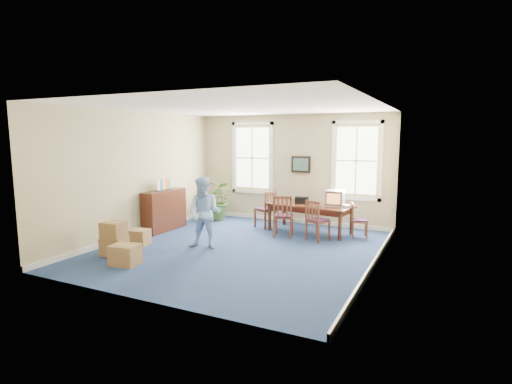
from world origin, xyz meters
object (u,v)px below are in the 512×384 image
at_px(credenza, 164,210).
at_px(cardboard_boxes, 124,238).
at_px(chair_near_left, 283,216).
at_px(conference_table, 310,218).
at_px(crt_tv, 335,198).
at_px(man, 205,213).
at_px(potted_plant, 217,200).

distance_m(credenza, cardboard_boxes, 2.37).
bearing_deg(credenza, chair_near_left, 14.34).
bearing_deg(conference_table, crt_tv, 12.00).
bearing_deg(man, conference_table, 45.69).
xyz_separation_m(crt_tv, man, (-2.33, -2.62, -0.14)).
bearing_deg(chair_near_left, cardboard_boxes, 35.34).
xyz_separation_m(crt_tv, cardboard_boxes, (-3.62, -3.83, -0.58)).
xyz_separation_m(crt_tv, potted_plant, (-3.73, 0.23, -0.36)).
xyz_separation_m(credenza, cardboard_boxes, (0.70, -2.25, -0.17)).
bearing_deg(crt_tv, man, -136.14).
relative_size(credenza, potted_plant, 1.17).
bearing_deg(conference_table, chair_near_left, -113.37).
xyz_separation_m(conference_table, cardboard_boxes, (-2.96, -3.78, 0.01)).
relative_size(chair_near_left, credenza, 0.76).
distance_m(conference_table, crt_tv, 0.88).
bearing_deg(potted_plant, cardboard_boxes, -88.43).
bearing_deg(man, cardboard_boxes, -148.09).
height_order(potted_plant, cardboard_boxes, potted_plant).
xyz_separation_m(man, credenza, (-2.00, 1.04, -0.27)).
bearing_deg(man, potted_plant, 104.95).
bearing_deg(potted_plant, conference_table, -5.18).
bearing_deg(cardboard_boxes, conference_table, 51.94).
height_order(conference_table, chair_near_left, chair_near_left).
height_order(conference_table, credenza, credenza).
relative_size(conference_table, crt_tv, 4.55).
bearing_deg(potted_plant, credenza, -108.15).
relative_size(man, credenza, 1.16).
height_order(chair_near_left, credenza, credenza).
height_order(chair_near_left, potted_plant, potted_plant).
distance_m(chair_near_left, potted_plant, 2.82).
relative_size(crt_tv, man, 0.30).
height_order(conference_table, cardboard_boxes, cardboard_boxes).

